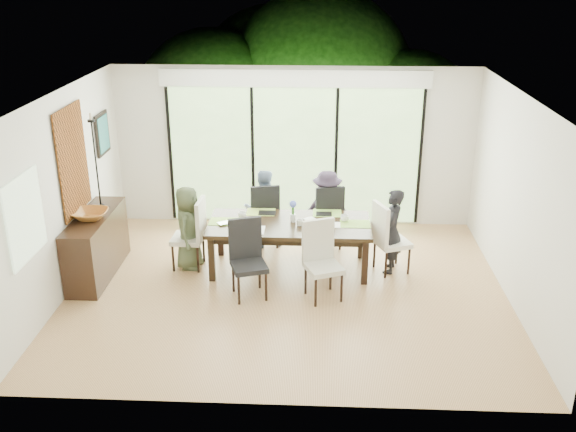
{
  "coord_description": "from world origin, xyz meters",
  "views": [
    {
      "loc": [
        0.39,
        -7.91,
        4.25
      ],
      "look_at": [
        0.0,
        0.25,
        1.0
      ],
      "focal_mm": 40.0,
      "sensor_mm": 36.0,
      "label": 1
    }
  ],
  "objects_px": {
    "chair_near_left": "(249,260)",
    "laptop": "(230,224)",
    "person_right_end": "(392,231)",
    "cup_a": "(242,215)",
    "person_left_end": "(188,227)",
    "person_far_right": "(327,209)",
    "vase": "(293,218)",
    "cup_b": "(299,223)",
    "sideboard": "(97,245)",
    "chair_far_right": "(327,214)",
    "person_far_left": "(263,208)",
    "chair_near_right": "(324,262)",
    "table_top": "(289,225)",
    "chair_left_end": "(187,233)",
    "chair_right_end": "(393,237)",
    "cup_c": "(345,218)",
    "chair_far_left": "(263,213)",
    "bowl": "(90,215)"
  },
  "relations": [
    {
      "from": "person_right_end",
      "to": "laptop",
      "type": "bearing_deg",
      "value": -77.38
    },
    {
      "from": "chair_near_left",
      "to": "bowl",
      "type": "bearing_deg",
      "value": 149.77
    },
    {
      "from": "chair_near_left",
      "to": "cup_a",
      "type": "bearing_deg",
      "value": 82.48
    },
    {
      "from": "table_top",
      "to": "chair_near_left",
      "type": "xyz_separation_m",
      "value": [
        -0.5,
        -0.87,
        -0.17
      ]
    },
    {
      "from": "chair_near_right",
      "to": "vase",
      "type": "xyz_separation_m",
      "value": [
        -0.45,
        0.92,
        0.25
      ]
    },
    {
      "from": "table_top",
      "to": "person_far_left",
      "type": "xyz_separation_m",
      "value": [
        -0.45,
        0.83,
        -0.07
      ]
    },
    {
      "from": "person_far_left",
      "to": "table_top",
      "type": "bearing_deg",
      "value": 105.77
    },
    {
      "from": "chair_far_left",
      "to": "cup_b",
      "type": "bearing_deg",
      "value": 108.73
    },
    {
      "from": "table_top",
      "to": "cup_a",
      "type": "relative_size",
      "value": 19.35
    },
    {
      "from": "chair_far_left",
      "to": "chair_near_right",
      "type": "bearing_deg",
      "value": 105.37
    },
    {
      "from": "person_far_left",
      "to": "bowl",
      "type": "relative_size",
      "value": 2.62
    },
    {
      "from": "person_far_right",
      "to": "vase",
      "type": "bearing_deg",
      "value": 55.63
    },
    {
      "from": "person_far_left",
      "to": "sideboard",
      "type": "bearing_deg",
      "value": 13.48
    },
    {
      "from": "person_right_end",
      "to": "cup_a",
      "type": "relative_size",
      "value": 10.4
    },
    {
      "from": "chair_far_right",
      "to": "person_left_end",
      "type": "distance_m",
      "value": 2.2
    },
    {
      "from": "person_right_end",
      "to": "person_left_end",
      "type": "bearing_deg",
      "value": -79.83
    },
    {
      "from": "chair_right_end",
      "to": "person_far_right",
      "type": "relative_size",
      "value": 0.85
    },
    {
      "from": "chair_near_left",
      "to": "laptop",
      "type": "relative_size",
      "value": 3.33
    },
    {
      "from": "chair_near_right",
      "to": "bowl",
      "type": "distance_m",
      "value": 3.32
    },
    {
      "from": "chair_near_right",
      "to": "bowl",
      "type": "bearing_deg",
      "value": 149.51
    },
    {
      "from": "table_top",
      "to": "laptop",
      "type": "relative_size",
      "value": 7.27
    },
    {
      "from": "chair_left_end",
      "to": "cup_b",
      "type": "height_order",
      "value": "chair_left_end"
    },
    {
      "from": "person_far_left",
      "to": "cup_a",
      "type": "height_order",
      "value": "person_far_left"
    },
    {
      "from": "chair_right_end",
      "to": "cup_c",
      "type": "relative_size",
      "value": 8.87
    },
    {
      "from": "chair_left_end",
      "to": "chair_far_left",
      "type": "xyz_separation_m",
      "value": [
        1.05,
        0.85,
        0.0
      ]
    },
    {
      "from": "cup_b",
      "to": "sideboard",
      "type": "xyz_separation_m",
      "value": [
        -2.91,
        -0.21,
        -0.32
      ]
    },
    {
      "from": "person_right_end",
      "to": "laptop",
      "type": "relative_size",
      "value": 3.91
    },
    {
      "from": "chair_left_end",
      "to": "person_left_end",
      "type": "bearing_deg",
      "value": 93.06
    },
    {
      "from": "chair_far_right",
      "to": "chair_near_right",
      "type": "distance_m",
      "value": 1.72
    },
    {
      "from": "cup_a",
      "to": "sideboard",
      "type": "bearing_deg",
      "value": -167.53
    },
    {
      "from": "vase",
      "to": "bowl",
      "type": "relative_size",
      "value": 0.24
    },
    {
      "from": "chair_near_left",
      "to": "bowl",
      "type": "distance_m",
      "value": 2.35
    },
    {
      "from": "chair_right_end",
      "to": "cup_c",
      "type": "bearing_deg",
      "value": 60.04
    },
    {
      "from": "chair_left_end",
      "to": "person_left_end",
      "type": "distance_m",
      "value": 0.09
    },
    {
      "from": "cup_b",
      "to": "chair_far_right",
      "type": "bearing_deg",
      "value": 67.17
    },
    {
      "from": "chair_far_right",
      "to": "cup_c",
      "type": "xyz_separation_m",
      "value": [
        0.25,
        -0.75,
        0.24
      ]
    },
    {
      "from": "chair_near_right",
      "to": "chair_right_end",
      "type": "bearing_deg",
      "value": 18.65
    },
    {
      "from": "person_far_right",
      "to": "laptop",
      "type": "height_order",
      "value": "person_far_right"
    },
    {
      "from": "chair_near_right",
      "to": "bowl",
      "type": "height_order",
      "value": "chair_near_right"
    },
    {
      "from": "chair_right_end",
      "to": "cup_b",
      "type": "height_order",
      "value": "chair_right_end"
    },
    {
      "from": "sideboard",
      "to": "person_right_end",
      "type": "bearing_deg",
      "value": 4.12
    },
    {
      "from": "chair_near_right",
      "to": "chair_far_right",
      "type": "bearing_deg",
      "value": 65.96
    },
    {
      "from": "chair_right_end",
      "to": "person_far_right",
      "type": "height_order",
      "value": "person_far_right"
    },
    {
      "from": "person_far_left",
      "to": "person_far_right",
      "type": "bearing_deg",
      "value": 167.3
    },
    {
      "from": "chair_far_left",
      "to": "vase",
      "type": "xyz_separation_m",
      "value": [
        0.5,
        -0.8,
        0.25
      ]
    },
    {
      "from": "chair_left_end",
      "to": "table_top",
      "type": "bearing_deg",
      "value": 93.06
    },
    {
      "from": "chair_far_left",
      "to": "cup_c",
      "type": "xyz_separation_m",
      "value": [
        1.25,
        -0.75,
        0.24
      ]
    },
    {
      "from": "chair_near_right",
      "to": "person_right_end",
      "type": "relative_size",
      "value": 0.85
    },
    {
      "from": "chair_far_left",
      "to": "chair_near_left",
      "type": "bearing_deg",
      "value": 74.79
    },
    {
      "from": "person_left_end",
      "to": "cup_a",
      "type": "height_order",
      "value": "person_left_end"
    }
  ]
}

